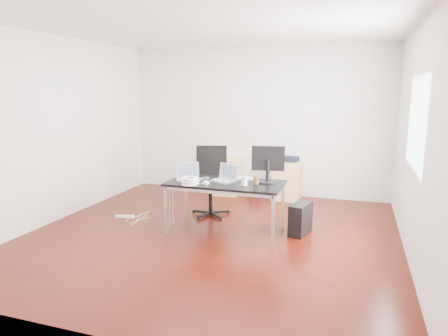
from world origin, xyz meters
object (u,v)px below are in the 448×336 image
(office_chair, at_px, (211,177))
(pc_tower, at_px, (301,219))
(desk, at_px, (225,186))
(filing_cabinet_right, at_px, (287,180))
(filing_cabinet_left, at_px, (227,176))

(office_chair, xyz_separation_m, pc_tower, (1.52, -0.49, -0.39))
(desk, relative_size, filing_cabinet_right, 2.29)
(office_chair, bearing_deg, filing_cabinet_right, 36.08)
(office_chair, xyz_separation_m, filing_cabinet_right, (1.02, 1.30, -0.26))
(desk, relative_size, pc_tower, 3.56)
(desk, xyz_separation_m, office_chair, (-0.50, 0.76, -0.07))
(office_chair, relative_size, filing_cabinet_left, 1.54)
(desk, relative_size, office_chair, 1.48)
(filing_cabinet_right, bearing_deg, office_chair, -128.04)
(filing_cabinet_right, bearing_deg, desk, -104.16)
(desk, relative_size, filing_cabinet_left, 2.29)
(filing_cabinet_left, xyz_separation_m, pc_tower, (1.67, -1.79, -0.13))
(desk, xyz_separation_m, filing_cabinet_left, (-0.65, 2.06, -0.33))
(filing_cabinet_left, distance_m, filing_cabinet_right, 1.17)
(pc_tower, bearing_deg, office_chair, 175.14)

